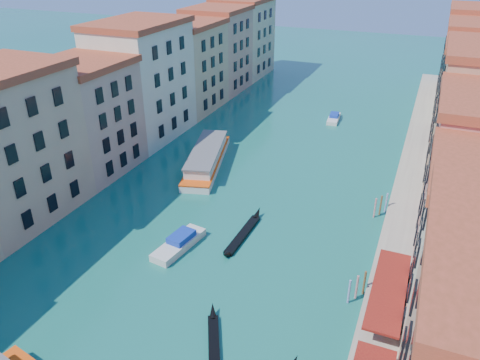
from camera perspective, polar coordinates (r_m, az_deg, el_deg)
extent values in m
cube|color=tan|center=(66.51, -26.68, 3.32)|extent=(12.00, 17.00, 19.00)
cube|color=tan|center=(77.01, -18.19, 6.94)|extent=(12.00, 14.00, 16.50)
cube|color=brown|center=(74.62, -19.18, 13.23)|extent=(12.80, 14.40, 1.00)
cube|color=beige|center=(88.55, -11.79, 11.48)|extent=(12.00, 18.00, 20.00)
cube|color=brown|center=(86.39, -12.48, 18.19)|extent=(12.80, 18.40, 1.00)
cube|color=tan|center=(102.88, -6.43, 13.33)|extent=(12.00, 16.00, 17.50)
cube|color=brown|center=(101.07, -6.71, 18.42)|extent=(12.80, 16.40, 1.00)
cube|color=tan|center=(116.23, -2.69, 15.33)|extent=(12.00, 15.00, 18.50)
cube|color=brown|center=(114.61, -2.80, 20.10)|extent=(12.80, 15.40, 1.00)
cube|color=#CBB186|center=(130.56, 0.40, 16.80)|extent=(12.00, 17.00, 19.00)
cube|color=brown|center=(90.59, 26.75, 8.67)|extent=(12.00, 15.00, 17.50)
cube|color=tan|center=(105.44, 26.58, 11.30)|extent=(12.00, 16.00, 18.50)
cube|color=#A5674D|center=(121.42, 26.44, 13.38)|extent=(12.00, 17.00, 19.50)
cube|color=gray|center=(72.25, 19.66, -1.42)|extent=(4.00, 140.00, 1.00)
cube|color=maroon|center=(48.89, 17.69, -12.55)|extent=(3.20, 12.60, 0.25)
cylinder|color=#5E5D60|center=(46.71, 15.04, -16.78)|extent=(0.12, 0.12, 3.00)
cylinder|color=#5E5D60|center=(53.16, 16.49, -10.76)|extent=(0.12, 0.12, 3.00)
cylinder|color=brown|center=(50.12, 13.14, -13.24)|extent=(0.24, 0.24, 3.20)
cylinder|color=brown|center=(50.84, 14.03, -12.68)|extent=(0.24, 0.24, 3.20)
cylinder|color=brown|center=(51.59, 14.89, -12.13)|extent=(0.24, 0.24, 3.20)
cylinder|color=brown|center=(64.94, 16.12, -3.41)|extent=(0.24, 0.24, 3.20)
cylinder|color=brown|center=(65.78, 16.75, -3.08)|extent=(0.24, 0.24, 3.20)
cylinder|color=brown|center=(66.63, 17.37, -2.77)|extent=(0.24, 0.24, 3.20)
cube|color=silver|center=(77.39, -4.06, 2.24)|extent=(9.62, 20.50, 1.20)
cube|color=silver|center=(76.85, -4.09, 3.12)|extent=(8.08, 16.51, 1.60)
cube|color=#5E5D60|center=(76.46, -4.11, 3.77)|extent=(8.50, 17.07, 0.25)
cube|color=#EE4E0E|center=(77.16, -4.07, 2.61)|extent=(9.66, 20.51, 0.25)
cube|color=black|center=(45.13, -3.19, -19.91)|extent=(4.58, 7.77, 0.41)
cone|color=black|center=(48.11, -3.34, -15.65)|extent=(1.56, 2.00, 1.53)
cube|color=black|center=(59.18, 0.33, -6.67)|extent=(1.31, 9.07, 0.45)
cone|color=black|center=(62.89, 2.17, -4.04)|extent=(0.95, 2.04, 1.69)
cone|color=black|center=(55.29, -1.77, -9.09)|extent=(0.94, 1.69, 1.49)
cube|color=silver|center=(57.48, -7.47, -7.81)|extent=(3.64, 8.25, 0.91)
cube|color=#1433A6|center=(57.39, -7.17, -6.88)|extent=(2.53, 3.68, 0.80)
cube|color=silver|center=(99.01, 11.35, 7.34)|extent=(2.60, 6.70, 0.75)
cube|color=#1433A6|center=(99.24, 11.42, 7.78)|extent=(1.91, 2.94, 0.65)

